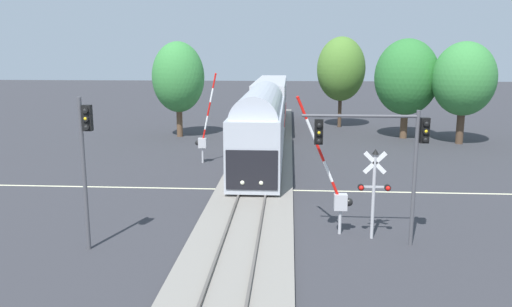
{
  "coord_description": "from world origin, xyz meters",
  "views": [
    {
      "loc": [
        1.95,
        -28.38,
        7.85
      ],
      "look_at": [
        0.03,
        0.68,
        2.0
      ],
      "focal_mm": 35.77,
      "sensor_mm": 36.0,
      "label": 1
    }
  ],
  "objects_px": {
    "traffic_signal_near_left": "(85,150)",
    "oak_behind_train": "(178,77)",
    "traffic_signal_near_right": "(383,144)",
    "maple_right_background": "(464,79)",
    "oak_far_right": "(407,77)",
    "elm_centre_background": "(341,69)",
    "crossing_signal_mast": "(374,185)",
    "crossing_gate_near": "(336,191)",
    "crossing_gate_far": "(203,135)",
    "commuter_train": "(267,111)"
  },
  "relations": [
    {
      "from": "traffic_signal_near_right",
      "to": "maple_right_background",
      "type": "xyz_separation_m",
      "value": [
        10.94,
        24.23,
        1.31
      ]
    },
    {
      "from": "crossing_signal_mast",
      "to": "maple_right_background",
      "type": "relative_size",
      "value": 0.45
    },
    {
      "from": "oak_behind_train",
      "to": "oak_far_right",
      "type": "bearing_deg",
      "value": 1.35
    },
    {
      "from": "traffic_signal_near_right",
      "to": "commuter_train",
      "type": "bearing_deg",
      "value": 103.65
    },
    {
      "from": "crossing_signal_mast",
      "to": "maple_right_background",
      "type": "bearing_deg",
      "value": 64.76
    },
    {
      "from": "maple_right_background",
      "to": "traffic_signal_near_left",
      "type": "bearing_deg",
      "value": -131.5
    },
    {
      "from": "crossing_gate_near",
      "to": "elm_centre_background",
      "type": "xyz_separation_m",
      "value": [
        3.2,
        32.37,
        4.08
      ]
    },
    {
      "from": "maple_right_background",
      "to": "oak_far_right",
      "type": "distance_m",
      "value": 4.96
    },
    {
      "from": "commuter_train",
      "to": "traffic_signal_near_right",
      "type": "height_order",
      "value": "traffic_signal_near_right"
    },
    {
      "from": "oak_behind_train",
      "to": "traffic_signal_near_left",
      "type": "bearing_deg",
      "value": -85.16
    },
    {
      "from": "oak_behind_train",
      "to": "elm_centre_background",
      "type": "bearing_deg",
      "value": 24.73
    },
    {
      "from": "crossing_gate_far",
      "to": "maple_right_background",
      "type": "xyz_separation_m",
      "value": [
        20.76,
        9.1,
        3.53
      ]
    },
    {
      "from": "oak_far_right",
      "to": "maple_right_background",
      "type": "bearing_deg",
      "value": -32.52
    },
    {
      "from": "traffic_signal_near_right",
      "to": "oak_far_right",
      "type": "xyz_separation_m",
      "value": [
        6.75,
        26.89,
        1.32
      ]
    },
    {
      "from": "crossing_signal_mast",
      "to": "oak_behind_train",
      "type": "relative_size",
      "value": 0.44
    },
    {
      "from": "crossing_gate_far",
      "to": "oak_far_right",
      "type": "relative_size",
      "value": 0.71
    },
    {
      "from": "crossing_gate_far",
      "to": "commuter_train",
      "type": "bearing_deg",
      "value": 63.46
    },
    {
      "from": "oak_behind_train",
      "to": "oak_far_right",
      "type": "relative_size",
      "value": 0.97
    },
    {
      "from": "crossing_signal_mast",
      "to": "elm_centre_background",
      "type": "bearing_deg",
      "value": 87.06
    },
    {
      "from": "maple_right_background",
      "to": "oak_far_right",
      "type": "xyz_separation_m",
      "value": [
        -4.18,
        2.67,
        0.01
      ]
    },
    {
      "from": "commuter_train",
      "to": "oak_behind_train",
      "type": "xyz_separation_m",
      "value": [
        -8.29,
        3.0,
        2.71
      ]
    },
    {
      "from": "elm_centre_background",
      "to": "traffic_signal_near_left",
      "type": "bearing_deg",
      "value": -110.7
    },
    {
      "from": "commuter_train",
      "to": "oak_behind_train",
      "type": "distance_m",
      "value": 9.22
    },
    {
      "from": "crossing_signal_mast",
      "to": "elm_centre_background",
      "type": "xyz_separation_m",
      "value": [
        1.69,
        32.87,
        3.66
      ]
    },
    {
      "from": "commuter_train",
      "to": "crossing_gate_near",
      "type": "height_order",
      "value": "crossing_gate_near"
    },
    {
      "from": "traffic_signal_near_right",
      "to": "oak_far_right",
      "type": "distance_m",
      "value": 27.76
    },
    {
      "from": "traffic_signal_near_right",
      "to": "elm_centre_background",
      "type": "height_order",
      "value": "elm_centre_background"
    },
    {
      "from": "traffic_signal_near_left",
      "to": "oak_behind_train",
      "type": "distance_m",
      "value": 27.83
    },
    {
      "from": "maple_right_background",
      "to": "oak_far_right",
      "type": "relative_size",
      "value": 0.97
    },
    {
      "from": "commuter_train",
      "to": "crossing_gate_near",
      "type": "bearing_deg",
      "value": -79.76
    },
    {
      "from": "commuter_train",
      "to": "crossing_signal_mast",
      "type": "xyz_separation_m",
      "value": [
        5.52,
        -22.73,
        -0.41
      ]
    },
    {
      "from": "crossing_signal_mast",
      "to": "crossing_gate_near",
      "type": "bearing_deg",
      "value": 161.8
    },
    {
      "from": "crossing_gate_far",
      "to": "oak_behind_train",
      "type": "bearing_deg",
      "value": 110.21
    },
    {
      "from": "crossing_gate_near",
      "to": "oak_behind_train",
      "type": "xyz_separation_m",
      "value": [
        -12.31,
        25.24,
        3.54
      ]
    },
    {
      "from": "crossing_signal_mast",
      "to": "traffic_signal_near_left",
      "type": "height_order",
      "value": "traffic_signal_near_left"
    },
    {
      "from": "commuter_train",
      "to": "crossing_gate_near",
      "type": "xyz_separation_m",
      "value": [
        4.02,
        -22.24,
        -0.83
      ]
    },
    {
      "from": "crossing_gate_far",
      "to": "traffic_signal_near_left",
      "type": "height_order",
      "value": "crossing_gate_far"
    },
    {
      "from": "crossing_gate_far",
      "to": "oak_far_right",
      "type": "height_order",
      "value": "oak_far_right"
    },
    {
      "from": "crossing_signal_mast",
      "to": "oak_behind_train",
      "type": "bearing_deg",
      "value": 118.23
    },
    {
      "from": "maple_right_background",
      "to": "crossing_gate_far",
      "type": "bearing_deg",
      "value": -156.34
    },
    {
      "from": "oak_far_right",
      "to": "elm_centre_background",
      "type": "distance_m",
      "value": 8.47
    },
    {
      "from": "crossing_gate_near",
      "to": "maple_right_background",
      "type": "distance_m",
      "value": 26.52
    },
    {
      "from": "crossing_gate_near",
      "to": "traffic_signal_near_right",
      "type": "height_order",
      "value": "crossing_gate_near"
    },
    {
      "from": "traffic_signal_near_left",
      "to": "maple_right_background",
      "type": "distance_m",
      "value": 34.09
    },
    {
      "from": "crossing_gate_near",
      "to": "oak_behind_train",
      "type": "distance_m",
      "value": 28.3
    },
    {
      "from": "crossing_gate_near",
      "to": "traffic_signal_near_right",
      "type": "distance_m",
      "value": 3.05
    },
    {
      "from": "crossing_signal_mast",
      "to": "oak_far_right",
      "type": "relative_size",
      "value": 0.43
    },
    {
      "from": "commuter_train",
      "to": "traffic_signal_near_right",
      "type": "relative_size",
      "value": 6.77
    },
    {
      "from": "traffic_signal_near_left",
      "to": "crossing_gate_near",
      "type": "bearing_deg",
      "value": 13.86
    },
    {
      "from": "oak_behind_train",
      "to": "elm_centre_background",
      "type": "height_order",
      "value": "elm_centre_background"
    }
  ]
}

